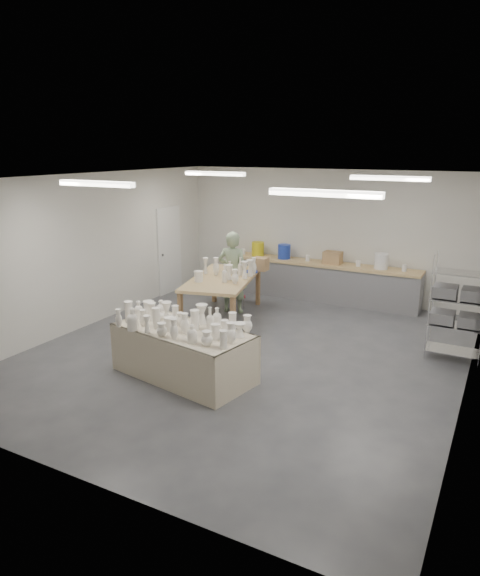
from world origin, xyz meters
The scene contains 9 objects.
room centered at (-0.11, 0.08, 2.06)m, with size 8.00×8.02×3.00m.
back_counter centered at (-0.01, 3.68, 0.49)m, with size 4.60×0.60×1.24m.
wire_shelf centered at (3.20, 1.40, 0.92)m, with size 0.88×0.48×1.80m.
drying_table centered at (-0.44, -1.31, 0.43)m, with size 2.36×1.43×1.15m.
work_table centered at (-1.25, 1.57, 0.89)m, with size 1.71×2.57×1.26m.
rug centered at (-2.52, 0.33, 0.01)m, with size 1.00×0.70×0.02m, color black.
cat centered at (-2.50, 0.32, 0.11)m, with size 0.46×0.35×0.18m.
potter centered at (-1.34, 1.92, 0.88)m, with size 0.64×0.42×1.77m, color #8CA37E.
red_stool centered at (-1.34, 2.19, 0.25)m, with size 0.31×0.31×0.29m.
Camera 1 is at (3.81, -7.43, 3.47)m, focal length 32.00 mm.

